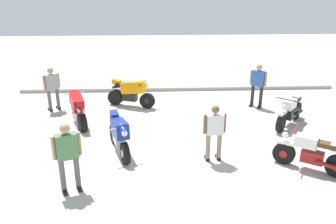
% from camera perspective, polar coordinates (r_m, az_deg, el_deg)
% --- Properties ---
extents(ground_plane, '(40.00, 40.00, 0.00)m').
position_cam_1_polar(ground_plane, '(11.63, 3.31, -3.38)').
color(ground_plane, '#B7B2A8').
extents(curb_edge, '(14.00, 0.30, 0.15)m').
position_cam_1_polar(curb_edge, '(15.88, 1.67, 3.83)').
color(curb_edge, '#9C978F').
rests_on(curb_edge, ground).
extents(motorcycle_orange_sportbike, '(1.89, 0.95, 1.14)m').
position_cam_1_polar(motorcycle_orange_sportbike, '(13.81, -5.98, 3.25)').
color(motorcycle_orange_sportbike, black).
rests_on(motorcycle_orange_sportbike, ground).
extents(motorcycle_cream_vintage, '(1.70, 1.23, 1.07)m').
position_cam_1_polar(motorcycle_cream_vintage, '(10.02, 22.20, -6.24)').
color(motorcycle_cream_vintage, black).
rests_on(motorcycle_cream_vintage, ground).
extents(motorcycle_silver_cruiser, '(1.47, 1.65, 1.09)m').
position_cam_1_polar(motorcycle_silver_cruiser, '(12.71, 19.20, 0.16)').
color(motorcycle_silver_cruiser, black).
rests_on(motorcycle_silver_cruiser, ground).
extents(motorcycle_blue_sportbike, '(0.88, 1.92, 1.14)m').
position_cam_1_polar(motorcycle_blue_sportbike, '(10.23, -7.89, -3.51)').
color(motorcycle_blue_sportbike, black).
rests_on(motorcycle_blue_sportbike, ground).
extents(motorcycle_red_sportbike, '(0.97, 1.88, 1.14)m').
position_cam_1_polar(motorcycle_red_sportbike, '(12.48, -14.44, 0.68)').
color(motorcycle_red_sportbike, black).
rests_on(motorcycle_red_sportbike, ground).
extents(person_in_green_shirt, '(0.66, 0.45, 1.75)m').
position_cam_1_polar(person_in_green_shirt, '(8.52, -15.98, -6.41)').
color(person_in_green_shirt, '#59595B').
rests_on(person_in_green_shirt, ground).
extents(person_in_gray_shirt, '(0.57, 0.52, 1.67)m').
position_cam_1_polar(person_in_gray_shirt, '(13.94, -18.28, 4.00)').
color(person_in_gray_shirt, '#59595B').
rests_on(person_in_gray_shirt, ground).
extents(person_in_blue_shirt, '(0.60, 0.51, 1.71)m').
position_cam_1_polar(person_in_blue_shirt, '(14.02, 14.36, 4.64)').
color(person_in_blue_shirt, '#262628').
rests_on(person_in_blue_shirt, ground).
extents(person_in_white_shirt, '(0.64, 0.35, 1.64)m').
position_cam_1_polar(person_in_white_shirt, '(9.65, 7.53, -2.91)').
color(person_in_white_shirt, gray).
rests_on(person_in_white_shirt, ground).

